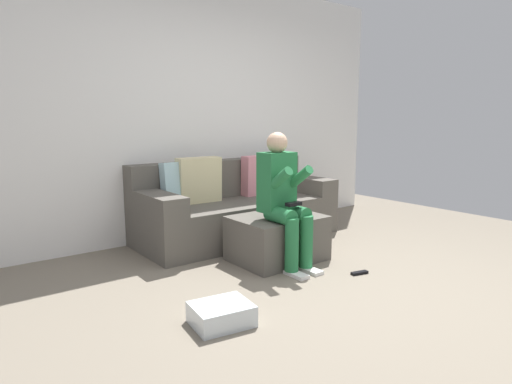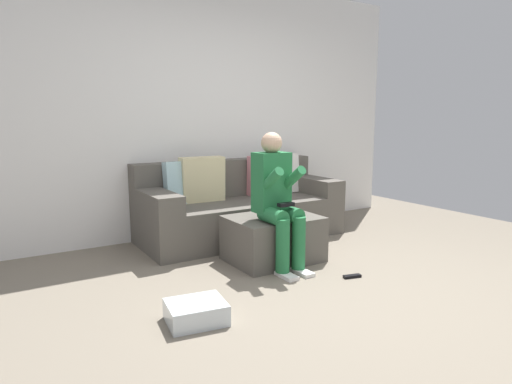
# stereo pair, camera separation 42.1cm
# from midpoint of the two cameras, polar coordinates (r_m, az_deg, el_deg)

# --- Properties ---
(ground_plane) EXTENTS (6.73, 6.73, 0.00)m
(ground_plane) POSITION_cam_midpoint_polar(r_m,az_deg,el_deg) (3.36, 15.75, -13.24)
(ground_plane) COLOR slate
(wall_back) EXTENTS (5.18, 0.10, 2.77)m
(wall_back) POSITION_cam_midpoint_polar(r_m,az_deg,el_deg) (4.99, -4.06, 10.68)
(wall_back) COLOR white
(wall_back) RESTS_ON ground_plane
(couch_sectional) EXTENTS (2.14, 0.89, 0.88)m
(couch_sectional) POSITION_cam_midpoint_polar(r_m,az_deg,el_deg) (4.80, 0.26, -1.85)
(couch_sectional) COLOR #59544C
(couch_sectional) RESTS_ON ground_plane
(ottoman) EXTENTS (0.79, 0.60, 0.41)m
(ottoman) POSITION_cam_midpoint_polar(r_m,az_deg,el_deg) (4.03, 5.23, -6.02)
(ottoman) COLOR #59544C
(ottoman) RESTS_ON ground_plane
(person_seated) EXTENTS (0.30, 0.56, 1.16)m
(person_seated) POSITION_cam_midpoint_polar(r_m,az_deg,el_deg) (3.76, 5.98, -0.63)
(person_seated) COLOR #26723F
(person_seated) RESTS_ON ground_plane
(storage_bin) EXTENTS (0.40, 0.35, 0.13)m
(storage_bin) POSITION_cam_midpoint_polar(r_m,az_deg,el_deg) (2.90, -3.46, -15.23)
(storage_bin) COLOR silver
(storage_bin) RESTS_ON ground_plane
(remote_near_ottoman) EXTENTS (0.16, 0.08, 0.02)m
(remote_near_ottoman) POSITION_cam_midpoint_polar(r_m,az_deg,el_deg) (3.78, 15.45, -10.45)
(remote_near_ottoman) COLOR black
(remote_near_ottoman) RESTS_ON ground_plane
(remote_by_storage_bin) EXTENTS (0.15, 0.10, 0.02)m
(remote_by_storage_bin) POSITION_cam_midpoint_polar(r_m,az_deg,el_deg) (3.16, -1.37, -14.10)
(remote_by_storage_bin) COLOR black
(remote_by_storage_bin) RESTS_ON ground_plane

